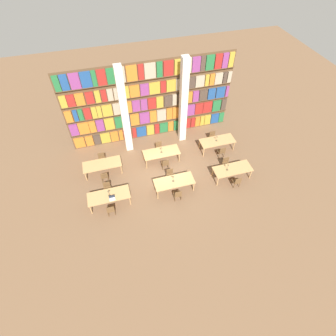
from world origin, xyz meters
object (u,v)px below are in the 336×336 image
(chair_9, at_px, (159,147))
(chair_11, at_px, (213,137))
(chair_7, at_px, (102,159))
(desk_lamp_3, at_px, (161,149))
(desk_lamp_1, at_px, (173,178))
(chair_2, at_px, (178,195))
(chair_5, at_px, (226,163))
(reading_table_0, at_px, (109,196))
(reading_table_4, at_px, (161,153))
(pillar_left, at_px, (124,112))
(reading_table_1, at_px, (174,182))
(chair_0, at_px, (111,210))
(chair_6, at_px, (105,176))
(desk_lamp_4, at_px, (217,138))
(chair_1, at_px, (107,188))
(laptop, at_px, (112,198))
(desk_lamp_2, at_px, (228,166))
(reading_table_3, at_px, (102,165))
(desk_lamp_0, at_px, (109,192))
(reading_table_2, at_px, (232,169))
(reading_table_5, at_px, (217,141))
(chair_4, at_px, (237,181))
(chair_3, at_px, (170,175))
(chair_8, at_px, (165,163))
(pillar_center, at_px, (183,103))
(chair_10, at_px, (221,151))

(chair_9, bearing_deg, chair_11, -179.48)
(chair_7, xyz_separation_m, desk_lamp_3, (3.78, -0.77, 0.60))
(desk_lamp_1, height_order, chair_11, desk_lamp_1)
(chair_2, distance_m, chair_5, 3.97)
(reading_table_0, xyz_separation_m, reading_table_4, (3.69, 2.51, 0.00))
(pillar_left, height_order, chair_5, pillar_left)
(pillar_left, distance_m, reading_table_1, 5.22)
(chair_0, relative_size, chair_6, 1.00)
(chair_0, bearing_deg, chair_11, 28.11)
(pillar_left, xyz_separation_m, chair_0, (-1.89, -5.02, -2.54))
(chair_0, bearing_deg, desk_lamp_4, 23.76)
(chair_1, bearing_deg, laptop, 100.53)
(chair_2, bearing_deg, reading_table_1, 89.41)
(chair_7, bearing_deg, chair_0, 90.72)
(reading_table_0, relative_size, desk_lamp_2, 4.76)
(desk_lamp_3, bearing_deg, reading_table_3, 179.93)
(desk_lamp_1, xyz_separation_m, chair_5, (3.71, 0.72, -0.60))
(reading_table_1, height_order, desk_lamp_2, desk_lamp_2)
(desk_lamp_0, relative_size, chair_9, 0.52)
(reading_table_2, relative_size, reading_table_5, 1.00)
(reading_table_3, relative_size, desk_lamp_4, 5.82)
(desk_lamp_0, height_order, chair_11, desk_lamp_0)
(reading_table_1, xyz_separation_m, desk_lamp_1, (-0.04, 0.01, 0.37))
(chair_4, bearing_deg, chair_3, 156.87)
(reading_table_5, bearing_deg, chair_7, 174.72)
(reading_table_0, xyz_separation_m, chair_9, (3.73, 3.28, -0.23))
(desk_lamp_0, relative_size, chair_8, 0.52)
(chair_3, relative_size, chair_8, 1.00)
(reading_table_4, bearing_deg, reading_table_2, -33.96)
(chair_0, distance_m, chair_1, 1.53)
(pillar_left, bearing_deg, chair_8, -53.12)
(desk_lamp_4, bearing_deg, chair_2, -138.19)
(pillar_left, relative_size, desk_lamp_0, 13.32)
(pillar_left, height_order, chair_3, pillar_left)
(reading_table_0, distance_m, desk_lamp_2, 7.13)
(chair_2, bearing_deg, chair_8, 91.15)
(reading_table_2, bearing_deg, reading_table_4, 146.04)
(laptop, xyz_separation_m, chair_7, (-0.25, 3.54, -0.34))
(reading_table_2, relative_size, chair_5, 2.72)
(chair_0, bearing_deg, chair_8, 33.68)
(chair_4, height_order, chair_6, same)
(reading_table_5, bearing_deg, chair_8, -168.25)
(pillar_center, xyz_separation_m, chair_7, (-5.73, -1.00, -2.54))
(chair_3, bearing_deg, chair_0, 21.69)
(chair_9, bearing_deg, chair_2, 90.72)
(chair_10, bearing_deg, desk_lamp_4, 96.12)
(chair_3, distance_m, reading_table_5, 4.21)
(reading_table_1, xyz_separation_m, reading_table_2, (3.70, -0.04, 0.00))
(reading_table_1, relative_size, chair_2, 2.72)
(chair_0, xyz_separation_m, chair_6, (-0.05, 2.49, 0.00))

